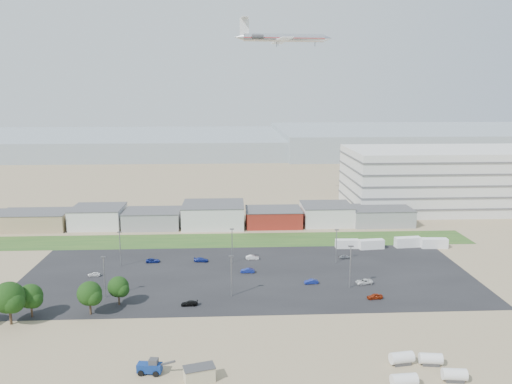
{
  "coord_description": "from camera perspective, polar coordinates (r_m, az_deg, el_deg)",
  "views": [
    {
      "loc": [
        0.87,
        -107.05,
        48.66
      ],
      "look_at": [
        7.25,
        22.0,
        22.38
      ],
      "focal_mm": 35.0,
      "sensor_mm": 36.0,
      "label": 1
    }
  ],
  "objects": [
    {
      "name": "parked_car_8",
      "position": [
        150.72,
        10.05,
        -7.29
      ],
      "size": [
        3.47,
        1.64,
        1.15
      ],
      "primitive_type": "imported",
      "rotation": [
        0.0,
        0.0,
        1.66
      ],
      "color": "#A5A5AA",
      "rests_on": "ground"
    },
    {
      "name": "box_trailer_c",
      "position": [
        166.11,
        16.96,
        -5.49
      ],
      "size": [
        8.5,
        3.4,
        3.11
      ],
      "primitive_type": null,
      "rotation": [
        0.0,
        0.0,
        0.1
      ],
      "color": "silver",
      "rests_on": "ground"
    },
    {
      "name": "parked_car_0",
      "position": [
        132.85,
        12.25,
        -9.98
      ],
      "size": [
        4.69,
        2.64,
        1.24
      ],
      "primitive_type": "imported",
      "rotation": [
        0.0,
        0.0,
        -1.43
      ],
      "color": "silver",
      "rests_on": "ground"
    },
    {
      "name": "portable_shed",
      "position": [
        90.92,
        -6.49,
        -19.95
      ],
      "size": [
        5.85,
        4.07,
        2.67
      ],
      "primitive_type": null,
      "rotation": [
        0.0,
        0.0,
        0.27
      ],
      "color": "#BDB28F",
      "rests_on": "ground"
    },
    {
      "name": "parked_car_9",
      "position": [
        148.32,
        -11.7,
        -7.68
      ],
      "size": [
        4.08,
        2.04,
        1.11
      ],
      "primitive_type": "imported",
      "rotation": [
        0.0,
        0.0,
        1.62
      ],
      "color": "navy",
      "rests_on": "ground"
    },
    {
      "name": "parked_car_11",
      "position": [
        147.71,
        -0.41,
        -7.48
      ],
      "size": [
        3.89,
        1.41,
        1.27
      ],
      "primitive_type": "imported",
      "rotation": [
        0.0,
        0.0,
        1.59
      ],
      "color": "silver",
      "rests_on": "ground"
    },
    {
      "name": "storage_tank_se",
      "position": [
        96.63,
        21.73,
        -18.79
      ],
      "size": [
        4.27,
        2.5,
        2.43
      ],
      "primitive_type": null,
      "rotation": [
        0.0,
        0.0,
        -0.12
      ],
      "color": "silver",
      "rests_on": "ground"
    },
    {
      "name": "storage_tank_ne",
      "position": [
        100.04,
        19.34,
        -17.52
      ],
      "size": [
        4.23,
        2.51,
        2.4
      ],
      "primitive_type": null,
      "rotation": [
        0.0,
        0.0,
        -0.13
      ],
      "color": "silver",
      "rests_on": "ground"
    },
    {
      "name": "tree_mid",
      "position": [
        121.33,
        -24.37,
        -11.05
      ],
      "size": [
        5.67,
        5.67,
        8.5
      ],
      "primitive_type": null,
      "color": "black",
      "rests_on": "ground"
    },
    {
      "name": "box_trailer_d",
      "position": [
        167.69,
        19.7,
        -5.52
      ],
      "size": [
        8.27,
        3.0,
        3.05
      ],
      "primitive_type": null,
      "rotation": [
        0.0,
        0.0,
        -0.06
      ],
      "color": "silver",
      "rests_on": "ground"
    },
    {
      "name": "grass_strip",
      "position": [
        166.33,
        -3.02,
        -5.53
      ],
      "size": [
        160.0,
        16.0,
        0.02
      ],
      "primitive_type": "cube",
      "color": "#244D1C",
      "rests_on": "ground"
    },
    {
      "name": "tree_left",
      "position": [
        119.23,
        -26.4,
        -11.07
      ],
      "size": [
        7.1,
        7.1,
        10.66
      ],
      "primitive_type": null,
      "color": "black",
      "rests_on": "ground"
    },
    {
      "name": "parked_car_2",
      "position": [
        124.49,
        13.41,
        -11.52
      ],
      "size": [
        3.89,
        1.9,
        1.28
      ],
      "primitive_type": "imported",
      "rotation": [
        0.0,
        0.0,
        -1.46
      ],
      "color": "maroon",
      "rests_on": "ground"
    },
    {
      "name": "parked_car_6",
      "position": [
        146.68,
        -6.29,
        -7.7
      ],
      "size": [
        4.33,
        2.17,
        1.21
      ],
      "primitive_type": "imported",
      "rotation": [
        0.0,
        0.0,
        1.45
      ],
      "color": "navy",
      "rests_on": "ground"
    },
    {
      "name": "box_trailer_a",
      "position": [
        160.5,
        10.36,
        -5.84
      ],
      "size": [
        7.34,
        2.51,
        2.73
      ],
      "primitive_type": null,
      "rotation": [
        0.0,
        0.0,
        -0.03
      ],
      "color": "silver",
      "rests_on": "ground"
    },
    {
      "name": "telehandler",
      "position": [
        94.19,
        -12.07,
        -18.88
      ],
      "size": [
        7.06,
        3.18,
        2.84
      ],
      "primitive_type": null,
      "rotation": [
        0.0,
        0.0,
        -0.14
      ],
      "color": "navy",
      "rests_on": "ground"
    },
    {
      "name": "parked_car_1",
      "position": [
        130.79,
        6.32,
        -10.14
      ],
      "size": [
        3.7,
        1.61,
        1.18
      ],
      "primitive_type": "imported",
      "rotation": [
        0.0,
        0.0,
        -1.47
      ],
      "color": "navy",
      "rests_on": "ground"
    },
    {
      "name": "lightpole_back_m",
      "position": [
        144.07,
        -2.75,
        -6.14
      ],
      "size": [
        1.19,
        0.49,
        10.08
      ],
      "primitive_type": null,
      "color": "slate",
      "rests_on": "ground"
    },
    {
      "name": "ground",
      "position": [
        117.6,
        -3.08,
        -12.96
      ],
      "size": [
        700.0,
        700.0,
        0.0
      ],
      "primitive_type": "plane",
      "color": "#977D60",
      "rests_on": "ground"
    },
    {
      "name": "storage_tank_nw",
      "position": [
        98.66,
        16.31,
        -17.71
      ],
      "size": [
        4.51,
        2.74,
        2.54
      ],
      "primitive_type": null,
      "rotation": [
        0.0,
        0.0,
        0.15
      ],
      "color": "silver",
      "rests_on": "ground"
    },
    {
      "name": "tree_right",
      "position": [
        117.98,
        -18.49,
        -11.21
      ],
      "size": [
        5.75,
        5.75,
        8.62
      ],
      "primitive_type": null,
      "color": "black",
      "rests_on": "ground"
    },
    {
      "name": "lightpole_back_r",
      "position": [
        145.67,
        9.16,
        -6.12
      ],
      "size": [
        1.16,
        0.48,
        9.87
      ],
      "primitive_type": null,
      "color": "slate",
      "rests_on": "ground"
    },
    {
      "name": "lightpole_front_r",
      "position": [
        127.99,
        10.71,
        -8.42
      ],
      "size": [
        1.3,
        0.54,
        11.02
      ],
      "primitive_type": null,
      "color": "slate",
      "rests_on": "ground"
    },
    {
      "name": "storage_tank_sw",
      "position": [
        92.29,
        16.57,
        -19.9
      ],
      "size": [
        4.46,
        2.46,
        2.59
      ],
      "primitive_type": null,
      "rotation": [
        0.0,
        0.0,
        0.07
      ],
      "color": "silver",
      "rests_on": "ground"
    },
    {
      "name": "lightpole_front_m",
      "position": [
        121.33,
        -2.84,
        -9.57
      ],
      "size": [
        1.19,
        0.5,
        10.14
      ],
      "primitive_type": null,
      "color": "slate",
      "rests_on": "ground"
    },
    {
      "name": "box_trailer_b",
      "position": [
        161.27,
        13.06,
        -5.83
      ],
      "size": [
        7.99,
        3.26,
        2.91
      ],
      "primitive_type": null,
      "rotation": [
        0.0,
        0.0,
        0.11
      ],
      "color": "silver",
      "rests_on": "ground"
    },
    {
      "name": "parked_car_7",
      "position": [
        137.43,
        -0.97,
        -8.96
      ],
      "size": [
        3.89,
        1.55,
        1.26
      ],
      "primitive_type": "imported",
      "rotation": [
        0.0,
        0.0,
        -1.63
      ],
      "color": "navy",
      "rests_on": "ground"
    },
    {
      "name": "lightpole_front_l",
      "position": [
        125.79,
        -16.93,
        -9.29
      ],
      "size": [
        1.2,
        0.5,
        10.18
      ],
      "primitive_type": null,
      "color": "slate",
      "rests_on": "ground"
    },
    {
      "name": "parked_car_3",
      "position": [
        118.83,
        -7.62,
        -12.49
      ],
      "size": [
        3.91,
        1.69,
        1.12
      ],
      "primitive_type": "imported",
      "rotation": [
        0.0,
        0.0,
        -1.54
      ],
      "color": "black",
      "rests_on": "ground"
    },
    {
      "name": "airliner",
      "position": [
        214.38,
        3.22,
        17.19
      ],
      "size": [
        42.95,
        30.84,
        12.13
      ],
      "primitive_type": null,
      "rotation": [
        0.0,
        0.0,
        0.07
      ],
      "color": "silver"
    },
    {
      "name": "parking_lot",
      "position": [
        136.11,
        -0.92,
        -9.45
      ],
      "size": [
        120.0,
        50.0,
        0.01
      ],
      "primitive_type": "cube",
      "color": "black",
      "rests_on": "ground"
    },
    {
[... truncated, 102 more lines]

